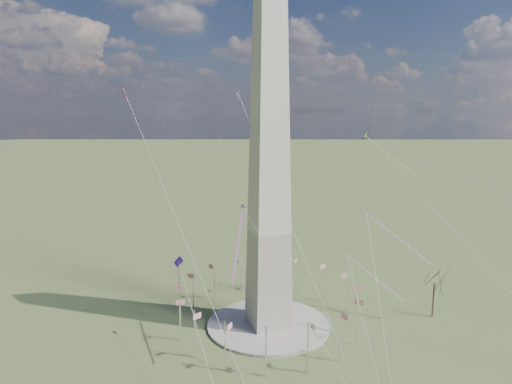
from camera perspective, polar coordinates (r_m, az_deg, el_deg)
name	(u,v)px	position (r m, az deg, el deg)	size (l,w,h in m)	color
ground	(268,326)	(140.15, 1.56, -16.38)	(2000.00, 2000.00, 0.00)	#525E2F
plaza	(268,325)	(139.97, 1.56, -16.23)	(36.00, 36.00, 0.80)	#9F9992
washington_monument	(269,164)	(126.25, 1.66, 3.49)	(15.56, 15.56, 100.00)	#B5A597
flagpole_ring	(268,303)	(137.06, 1.57, -13.66)	(54.40, 54.40, 13.00)	white
tree_near	(435,281)	(151.20, 21.43, -10.29)	(9.29, 9.29, 16.26)	#47352B
kite_delta_black	(369,138)	(149.33, 13.92, 6.60)	(15.84, 15.89, 15.04)	black
kite_diamond_purple	(179,265)	(124.91, -9.64, -9.02)	(2.26, 3.16, 9.58)	navy
kite_streamer_left	(389,230)	(128.85, 16.30, -4.58)	(11.38, 15.82, 12.65)	#FF4928
kite_streamer_mid	(240,232)	(117.41, -2.06, -5.00)	(10.31, 20.39, 15.01)	#FF4928
kite_streamer_right	(366,270)	(147.05, 13.65, -9.50)	(13.04, 15.52, 13.13)	#FF4928
kite_small_red	(123,89)	(148.06, -16.29, 12.20)	(1.27, 1.87, 3.95)	red
kite_small_white	(238,94)	(172.04, -2.29, 12.20)	(1.35, 1.94, 4.07)	white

